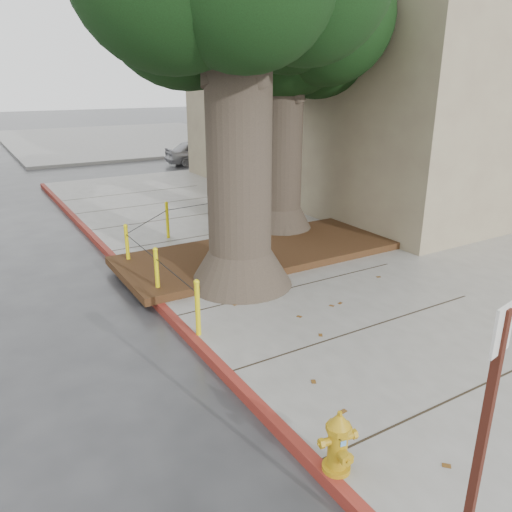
{
  "coord_description": "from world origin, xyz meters",
  "views": [
    {
      "loc": [
        -4.74,
        -5.3,
        3.96
      ],
      "look_at": [
        -0.58,
        1.63,
        1.1
      ],
      "focal_mm": 35.0,
      "sensor_mm": 36.0,
      "label": 1
    }
  ],
  "objects_px": {
    "fire_hydrant": "(338,442)",
    "car_silver": "(201,152)",
    "signpost": "(481,447)",
    "car_red": "(236,149)"
  },
  "relations": [
    {
      "from": "fire_hydrant",
      "to": "car_silver",
      "type": "height_order",
      "value": "car_silver"
    },
    {
      "from": "fire_hydrant",
      "to": "signpost",
      "type": "xyz_separation_m",
      "value": [
        -0.05,
        -1.5,
        1.07
      ]
    },
    {
      "from": "fire_hydrant",
      "to": "car_red",
      "type": "bearing_deg",
      "value": 73.18
    },
    {
      "from": "fire_hydrant",
      "to": "signpost",
      "type": "height_order",
      "value": "signpost"
    },
    {
      "from": "car_red",
      "to": "car_silver",
      "type": "bearing_deg",
      "value": 97.89
    },
    {
      "from": "fire_hydrant",
      "to": "car_red",
      "type": "xyz_separation_m",
      "value": [
        9.64,
        19.69,
        0.11
      ]
    },
    {
      "from": "car_silver",
      "to": "car_red",
      "type": "relative_size",
      "value": 0.94
    },
    {
      "from": "signpost",
      "to": "car_red",
      "type": "distance_m",
      "value": 23.33
    },
    {
      "from": "car_silver",
      "to": "car_red",
      "type": "bearing_deg",
      "value": -83.98
    },
    {
      "from": "signpost",
      "to": "car_silver",
      "type": "distance_m",
      "value": 22.55
    }
  ]
}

